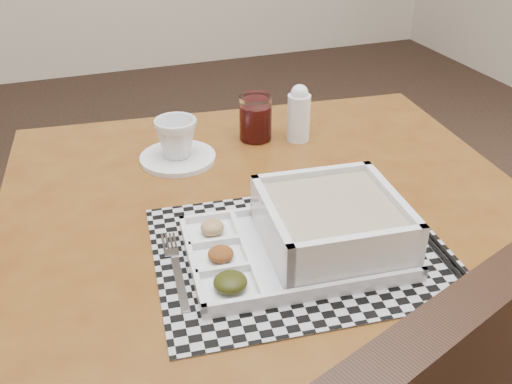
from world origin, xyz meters
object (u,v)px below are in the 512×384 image
Objects in this scene: dining_table at (275,247)px; creamer_bottle at (299,114)px; serving_tray at (321,231)px; cup at (176,138)px; juice_glass at (256,120)px.

creamer_bottle is at bearing 59.17° from dining_table.
serving_tray is 4.11× the size of cup.
dining_table is 8.30× the size of creamer_bottle.
cup is at bearing -178.45° from creamer_bottle.
dining_table is 10.49× the size of juice_glass.
serving_tray is 3.53× the size of juice_glass.
creamer_bottle reaches higher than dining_table.
serving_tray is at bearing -108.61° from creamer_bottle.
dining_table is 2.97× the size of serving_tray.
cup is at bearing -167.28° from juice_glass.
serving_tray is 0.41m from juice_glass.
dining_table is 0.29m from cup.
juice_glass reaches higher than dining_table.
serving_tray is 0.40m from creamer_bottle.
dining_table is 0.32m from juice_glass.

